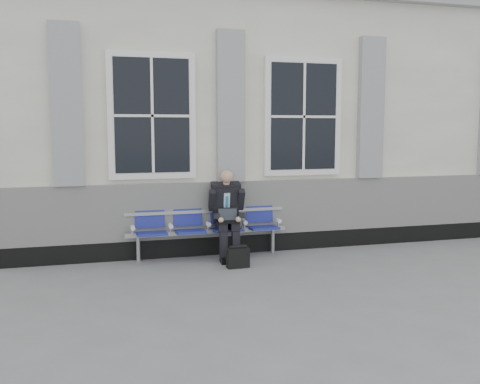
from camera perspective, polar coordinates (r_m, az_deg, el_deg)
name	(u,v)px	position (r m, az deg, el deg)	size (l,w,h in m)	color
ground	(316,272)	(7.85, 8.16, -8.47)	(70.00, 70.00, 0.00)	slate
station_building	(248,120)	(10.84, 0.81, 7.68)	(14.40, 4.40, 4.49)	silver
bench	(207,223)	(8.57, -3.50, -3.34)	(2.60, 0.47, 0.91)	#9EA0A3
businessman	(227,211)	(8.47, -1.41, -1.99)	(0.58, 0.78, 1.41)	black
briefcase	(238,257)	(7.98, -0.22, -6.99)	(0.34, 0.16, 0.34)	black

